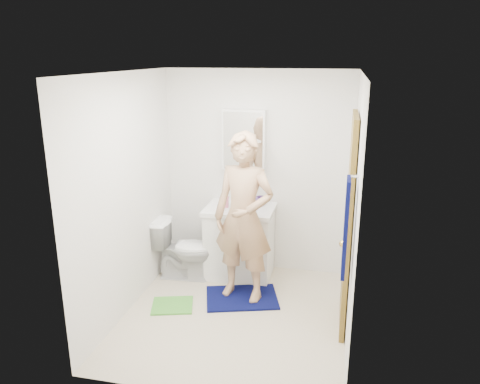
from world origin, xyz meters
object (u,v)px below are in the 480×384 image
(toilet, at_px, (185,249))
(man, at_px, (244,218))
(medicine_cabinet, at_px, (244,140))
(vanity_cabinet, at_px, (240,243))
(towel, at_px, (346,228))
(soap_dispenser, at_px, (225,200))
(toothbrush_cup, at_px, (261,201))

(toilet, height_order, man, man)
(medicine_cabinet, xyz_separation_m, man, (0.16, -0.75, -0.68))
(vanity_cabinet, bearing_deg, toilet, -161.90)
(towel, bearing_deg, vanity_cabinet, 128.47)
(medicine_cabinet, distance_m, soap_dispenser, 0.73)
(towel, height_order, toothbrush_cup, towel)
(towel, height_order, toilet, towel)
(toilet, bearing_deg, toothbrush_cup, -72.23)
(medicine_cabinet, relative_size, towel, 0.87)
(toothbrush_cup, bearing_deg, medicine_cabinet, 158.75)
(vanity_cabinet, distance_m, soap_dispenser, 0.57)
(vanity_cabinet, bearing_deg, towel, -51.53)
(toothbrush_cup, bearing_deg, man, -95.45)
(toilet, xyz_separation_m, toothbrush_cup, (0.84, 0.34, 0.54))
(medicine_cabinet, bearing_deg, man, -78.07)
(toothbrush_cup, bearing_deg, toilet, -157.98)
(vanity_cabinet, relative_size, man, 0.45)
(vanity_cabinet, xyz_separation_m, man, (0.16, -0.53, 0.52))
(toothbrush_cup, height_order, man, man)
(vanity_cabinet, bearing_deg, man, -73.24)
(soap_dispenser, xyz_separation_m, toothbrush_cup, (0.39, 0.17, -0.04))
(vanity_cabinet, height_order, toilet, vanity_cabinet)
(vanity_cabinet, xyz_separation_m, toilet, (-0.62, -0.20, -0.04))
(towel, xyz_separation_m, toothbrush_cup, (-0.96, 1.62, -0.35))
(towel, bearing_deg, soap_dispenser, 132.80)
(medicine_cabinet, distance_m, toothbrush_cup, 0.74)
(vanity_cabinet, height_order, towel, towel)
(medicine_cabinet, xyz_separation_m, toothbrush_cup, (0.22, -0.09, -0.70))
(toilet, bearing_deg, soap_dispenser, -73.46)
(towel, relative_size, toothbrush_cup, 6.18)
(medicine_cabinet, bearing_deg, soap_dispenser, -123.12)
(vanity_cabinet, height_order, man, man)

